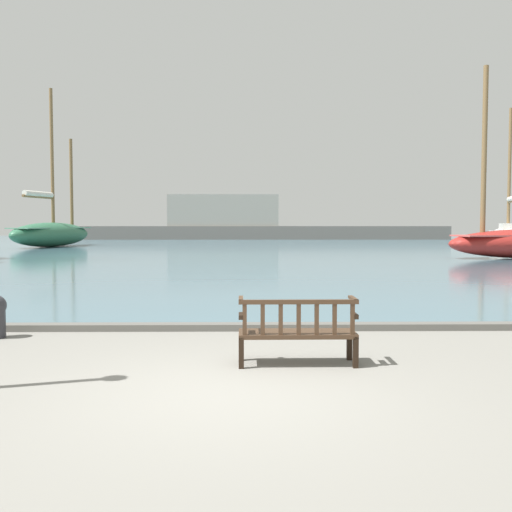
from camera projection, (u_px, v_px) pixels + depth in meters
ground_plane at (229, 393)px, 6.50m from camera, size 160.00×160.00×0.00m
harbor_water at (246, 245)px, 50.42m from camera, size 100.00×80.00×0.08m
quay_edge_kerb at (236, 327)px, 10.34m from camera, size 40.00×0.30×0.12m
park_bench at (297, 331)px, 7.77m from camera, size 1.60×0.53×0.92m
sailboat_nearest_starboard at (509, 234)px, 47.49m from camera, size 4.77×10.32×11.45m
sailboat_nearest_port at (52, 232)px, 46.02m from camera, size 5.15×10.29×12.70m
far_breakwater at (239, 225)px, 67.79m from camera, size 48.23×2.40×5.39m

